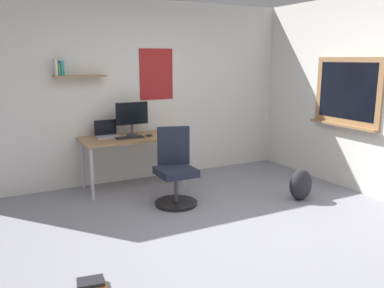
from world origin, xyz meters
The scene contains 11 objects.
ground_plane centered at (0.00, 0.00, 0.00)m, with size 5.20×5.20×0.00m, color gray.
wall_back centered at (0.00, 2.45, 1.30)m, with size 5.00×0.30×2.60m.
desk centered at (-0.23, 2.04, 0.65)m, with size 1.41×0.66×0.72m.
office_chair centered at (0.02, 1.18, 0.41)m, with size 0.52×0.54×0.95m.
laptop centered at (-0.54, 2.20, 0.78)m, with size 0.31×0.21×0.23m.
monitor_primary centered at (-0.19, 2.15, 0.99)m, with size 0.46×0.17×0.46m.
keyboard centered at (-0.30, 1.96, 0.73)m, with size 0.37×0.13×0.02m, color black.
computer_mouse centered at (-0.02, 1.96, 0.74)m, with size 0.10×0.06×0.03m, color #262628.
coffee_mug centered at (0.38, 2.01, 0.77)m, with size 0.08×0.08×0.09m, color #334CA5.
backpack centered at (1.49, 0.55, 0.20)m, with size 0.32×0.22×0.40m, color #232328.
book_stack_on_floor centered at (-1.38, -0.24, 0.03)m, with size 0.24×0.19×0.06m.
Camera 1 is at (-1.99, -3.15, 1.79)m, focal length 37.46 mm.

